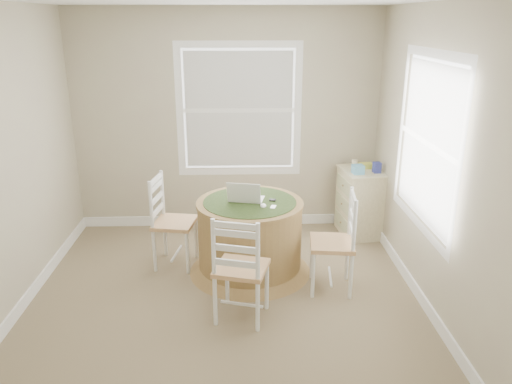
{
  "coord_description": "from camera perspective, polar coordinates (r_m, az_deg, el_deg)",
  "views": [
    {
      "loc": [
        0.16,
        -4.03,
        2.46
      ],
      "look_at": [
        0.31,
        0.45,
        0.9
      ],
      "focal_mm": 35.0,
      "sensor_mm": 36.0,
      "label": 1
    }
  ],
  "objects": [
    {
      "name": "room",
      "position": [
        4.35,
        -1.69,
        3.72
      ],
      "size": [
        3.64,
        3.64,
        2.64
      ],
      "color": "#897957",
      "rests_on": "ground"
    },
    {
      "name": "round_table",
      "position": [
        5.04,
        -0.7,
        -4.78
      ],
      "size": [
        1.24,
        1.24,
        0.76
      ],
      "rotation": [
        0.0,
        0.0,
        -0.25
      ],
      "color": "olive",
      "rests_on": "ground"
    },
    {
      "name": "chair_left",
      "position": [
        5.21,
        -9.29,
        -3.44
      ],
      "size": [
        0.46,
        0.48,
        0.95
      ],
      "primitive_type": null,
      "rotation": [
        0.0,
        0.0,
        1.41
      ],
      "color": "white",
      "rests_on": "ground"
    },
    {
      "name": "chair_near",
      "position": [
        4.25,
        -1.68,
        -8.63
      ],
      "size": [
        0.51,
        0.5,
        0.95
      ],
      "primitive_type": null,
      "rotation": [
        0.0,
        0.0,
        2.87
      ],
      "color": "white",
      "rests_on": "ground"
    },
    {
      "name": "chair_right",
      "position": [
        4.74,
        8.68,
        -5.76
      ],
      "size": [
        0.44,
        0.46,
        0.95
      ],
      "primitive_type": null,
      "rotation": [
        0.0,
        0.0,
        -1.68
      ],
      "color": "white",
      "rests_on": "ground"
    },
    {
      "name": "laptop",
      "position": [
        4.92,
        -1.16,
        -0.66
      ],
      "size": [
        0.38,
        0.35,
        0.23
      ],
      "rotation": [
        0.0,
        0.0,
        2.93
      ],
      "color": "white",
      "rests_on": "round_table"
    },
    {
      "name": "mouse",
      "position": [
        4.78,
        0.83,
        -1.58
      ],
      "size": [
        0.08,
        0.11,
        0.03
      ],
      "primitive_type": "ellipsoid",
      "rotation": [
        0.0,
        0.0,
        -0.25
      ],
      "color": "white",
      "rests_on": "round_table"
    },
    {
      "name": "phone",
      "position": [
        4.76,
        1.98,
        -1.76
      ],
      "size": [
        0.07,
        0.1,
        0.02
      ],
      "primitive_type": "cube",
      "rotation": [
        0.0,
        0.0,
        -0.25
      ],
      "color": "#B7BABF",
      "rests_on": "round_table"
    },
    {
      "name": "keys",
      "position": [
        4.93,
        1.9,
        -0.98
      ],
      "size": [
        0.07,
        0.06,
        0.02
      ],
      "primitive_type": "cube",
      "rotation": [
        0.0,
        0.0,
        -0.25
      ],
      "color": "black",
      "rests_on": "round_table"
    },
    {
      "name": "corner_chest",
      "position": [
        6.05,
        11.74,
        -1.14
      ],
      "size": [
        0.52,
        0.65,
        0.8
      ],
      "rotation": [
        0.0,
        0.0,
        0.13
      ],
      "color": "beige",
      "rests_on": "ground"
    },
    {
      "name": "tissue_box",
      "position": [
        5.76,
        11.56,
        2.54
      ],
      "size": [
        0.13,
        0.13,
        0.1
      ],
      "primitive_type": "cube",
      "rotation": [
        0.0,
        0.0,
        0.13
      ],
      "color": "#5AA5CE",
      "rests_on": "corner_chest"
    },
    {
      "name": "box_yellow",
      "position": [
        6.0,
        12.42,
        2.96
      ],
      "size": [
        0.16,
        0.12,
        0.06
      ],
      "primitive_type": "cube",
      "rotation": [
        0.0,
        0.0,
        0.13
      ],
      "color": "#D7DD4E",
      "rests_on": "corner_chest"
    },
    {
      "name": "box_blue",
      "position": [
        5.84,
        13.7,
        2.73
      ],
      "size": [
        0.09,
        0.09,
        0.12
      ],
      "primitive_type": "cube",
      "rotation": [
        0.0,
        0.0,
        0.13
      ],
      "color": "#313793",
      "rests_on": "corner_chest"
    },
    {
      "name": "cup_cream",
      "position": [
        6.01,
        11.18,
        3.21
      ],
      "size": [
        0.07,
        0.07,
        0.09
      ],
      "primitive_type": "cylinder",
      "color": "beige",
      "rests_on": "corner_chest"
    }
  ]
}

